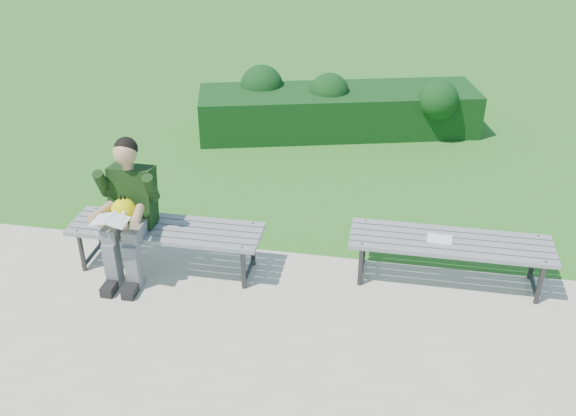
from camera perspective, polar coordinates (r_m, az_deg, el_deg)
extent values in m
plane|color=#387A21|center=(6.47, -3.16, -3.79)|extent=(80.00, 80.00, 0.00)
cube|color=beige|center=(5.15, -7.67, -14.29)|extent=(30.00, 3.50, 0.02)
cube|color=#12380E|center=(9.11, 4.49, 8.58)|extent=(3.97, 1.91, 0.60)
sphere|color=#12380E|center=(9.24, -2.35, 10.74)|extent=(0.75, 0.75, 0.61)
sphere|color=#12380E|center=(9.00, 3.68, 10.18)|extent=(0.67, 0.67, 0.55)
sphere|color=#12380E|center=(8.94, 13.19, 9.32)|extent=(0.67, 0.67, 0.55)
cube|color=slate|center=(5.89, -11.50, -2.89)|extent=(1.80, 0.08, 0.04)
cube|color=slate|center=(5.97, -11.15, -2.36)|extent=(1.80, 0.08, 0.04)
cube|color=slate|center=(6.06, -10.82, -1.85)|extent=(1.80, 0.08, 0.04)
cube|color=slate|center=(6.14, -10.50, -1.36)|extent=(1.80, 0.08, 0.04)
cube|color=slate|center=(6.22, -10.18, -0.87)|extent=(1.80, 0.08, 0.04)
cylinder|color=#2D2D30|center=(6.33, -17.86, -3.76)|extent=(0.04, 0.04, 0.41)
cylinder|color=#2D2D30|center=(6.61, -16.44, -2.00)|extent=(0.04, 0.04, 0.41)
cylinder|color=#2D2D30|center=(6.38, -17.37, -1.47)|extent=(0.04, 0.42, 0.04)
cylinder|color=#2D2D30|center=(6.55, -16.95, -3.93)|extent=(0.04, 0.42, 0.04)
cylinder|color=gray|center=(6.19, -18.28, -1.92)|extent=(0.02, 0.02, 0.01)
cylinder|color=gray|center=(6.50, -16.68, -0.05)|extent=(0.02, 0.02, 0.01)
cylinder|color=#2D2D30|center=(5.81, -3.98, -5.45)|extent=(0.04, 0.04, 0.41)
cylinder|color=#2D2D30|center=(6.12, -3.14, -3.44)|extent=(0.04, 0.04, 0.41)
cylinder|color=#2D2D30|center=(5.86, -3.61, -2.94)|extent=(0.04, 0.42, 0.04)
cylinder|color=#2D2D30|center=(6.05, -3.51, -5.56)|extent=(0.04, 0.42, 0.04)
cylinder|color=gray|center=(5.66, -4.11, -3.48)|extent=(0.02, 0.02, 0.01)
cylinder|color=gray|center=(6.00, -3.17, -1.36)|extent=(0.02, 0.02, 0.01)
cube|color=slate|center=(5.76, 14.34, -4.06)|extent=(1.80, 0.08, 0.04)
cube|color=slate|center=(5.85, 14.30, -3.50)|extent=(1.80, 0.08, 0.04)
cube|color=slate|center=(5.94, 14.26, -2.96)|extent=(1.80, 0.08, 0.04)
cube|color=slate|center=(6.03, 14.22, -2.44)|extent=(1.80, 0.09, 0.04)
cube|color=slate|center=(6.12, 14.19, -1.93)|extent=(1.80, 0.09, 0.04)
cylinder|color=#2D2D30|center=(5.88, 6.47, -5.14)|extent=(0.04, 0.04, 0.41)
cylinder|color=#2D2D30|center=(6.19, 6.75, -3.16)|extent=(0.04, 0.04, 0.41)
cylinder|color=#2D2D30|center=(5.94, 6.72, -2.66)|extent=(0.04, 0.42, 0.04)
cylinder|color=#2D2D30|center=(6.12, 6.54, -5.26)|extent=(0.04, 0.42, 0.04)
cylinder|color=gray|center=(5.73, 6.60, -3.19)|extent=(0.02, 0.02, 0.01)
cylinder|color=gray|center=(6.08, 6.90, -1.10)|extent=(0.02, 0.02, 0.01)
cylinder|color=#2D2D30|center=(6.03, 21.48, -6.31)|extent=(0.04, 0.04, 0.41)
cylinder|color=#2D2D30|center=(6.34, 20.97, -4.33)|extent=(0.04, 0.04, 0.41)
cylinder|color=#2D2D30|center=(6.09, 21.53, -3.88)|extent=(0.04, 0.42, 0.04)
cylinder|color=#2D2D30|center=(6.26, 20.98, -6.39)|extent=(0.04, 0.42, 0.04)
cylinder|color=gray|center=(5.88, 21.95, -4.44)|extent=(0.02, 0.02, 0.01)
cylinder|color=gray|center=(6.23, 21.36, -2.33)|extent=(0.02, 0.02, 0.01)
cube|color=gray|center=(6.03, -14.97, -1.56)|extent=(0.14, 0.42, 0.13)
cube|color=gray|center=(5.96, -13.22, -1.75)|extent=(0.14, 0.42, 0.13)
cube|color=gray|center=(6.05, -15.29, -4.78)|extent=(0.12, 0.13, 0.45)
cube|color=gray|center=(5.97, -13.54, -5.01)|extent=(0.12, 0.13, 0.45)
cube|color=black|center=(6.08, -15.44, -6.70)|extent=(0.11, 0.26, 0.09)
cube|color=black|center=(6.00, -13.70, -6.96)|extent=(0.11, 0.26, 0.09)
cube|color=black|center=(6.05, -13.62, 1.05)|extent=(0.40, 0.30, 0.59)
cylinder|color=tan|center=(5.89, -14.06, 3.69)|extent=(0.10, 0.10, 0.08)
sphere|color=tan|center=(5.82, -14.29, 4.76)|extent=(0.21, 0.21, 0.21)
sphere|color=black|center=(5.83, -14.21, 5.15)|extent=(0.21, 0.21, 0.21)
cylinder|color=black|center=(5.99, -16.19, 2.12)|extent=(0.10, 0.21, 0.30)
cylinder|color=black|center=(5.81, -12.09, 1.79)|extent=(0.10, 0.21, 0.30)
cylinder|color=tan|center=(5.87, -16.31, -0.38)|extent=(0.14, 0.31, 0.08)
cylinder|color=tan|center=(5.73, -13.24, -0.68)|extent=(0.14, 0.31, 0.08)
sphere|color=tan|center=(5.72, -16.33, -1.23)|extent=(0.09, 0.09, 0.09)
sphere|color=tan|center=(5.64, -14.50, -1.43)|extent=(0.09, 0.09, 0.09)
sphere|color=#CBB609|center=(5.89, -14.39, -0.22)|extent=(0.22, 0.22, 0.22)
cone|color=#DC5207|center=(5.80, -14.82, -0.82)|extent=(0.06, 0.06, 0.06)
cone|color=black|center=(5.84, -14.64, 0.95)|extent=(0.03, 0.04, 0.07)
cone|color=black|center=(5.84, -14.33, 0.93)|extent=(0.03, 0.04, 0.06)
sphere|color=white|center=(5.81, -15.20, -0.40)|extent=(0.04, 0.04, 0.04)
sphere|color=white|center=(5.78, -14.39, -0.48)|extent=(0.04, 0.04, 0.04)
cube|color=white|center=(5.67, -16.25, -0.97)|extent=(0.15, 0.20, 0.05)
cube|color=white|center=(5.61, -14.87, -1.11)|extent=(0.15, 0.20, 0.05)
cube|color=white|center=(5.92, 13.33, -2.69)|extent=(0.23, 0.18, 0.01)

